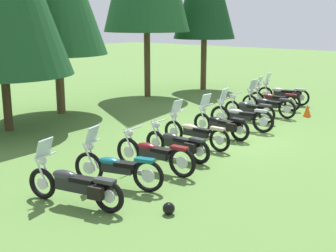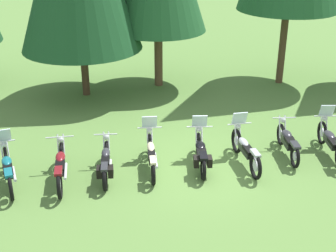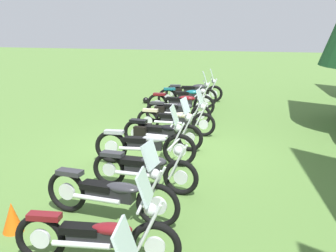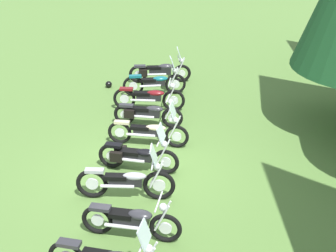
{
  "view_description": "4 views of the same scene",
  "coord_description": "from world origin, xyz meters",
  "px_view_note": "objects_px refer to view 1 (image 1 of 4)",
  "views": [
    {
      "loc": [
        -12.41,
        -7.67,
        3.84
      ],
      "look_at": [
        -1.66,
        0.78,
        0.57
      ],
      "focal_mm": 49.44,
      "sensor_mm": 36.0,
      "label": 1
    },
    {
      "loc": [
        -1.96,
        -11.84,
        6.77
      ],
      "look_at": [
        -0.83,
        0.77,
        0.94
      ],
      "focal_mm": 50.24,
      "sensor_mm": 36.0,
      "label": 2
    },
    {
      "loc": [
        9.66,
        2.8,
        3.11
      ],
      "look_at": [
        1.04,
        0.39,
        0.87
      ],
      "focal_mm": 43.33,
      "sensor_mm": 36.0,
      "label": 3
    },
    {
      "loc": [
        10.71,
        2.44,
        6.53
      ],
      "look_at": [
        -1.52,
        0.49,
        0.59
      ],
      "focal_mm": 51.69,
      "sensor_mm": 36.0,
      "label": 4
    }
  ],
  "objects_px": {
    "motorcycle_4": "(195,132)",
    "motorcycle_8": "(267,104)",
    "motorcycle_0": "(75,184)",
    "dropped_helmet": "(169,208)",
    "motorcycle_1": "(117,167)",
    "motorcycle_7": "(249,109)",
    "motorcycle_5": "(221,124)",
    "motorcycle_9": "(273,99)",
    "motorcycle_2": "(154,153)",
    "motorcycle_3": "(178,144)",
    "motorcycle_10": "(284,93)",
    "traffic_cone": "(307,111)",
    "motorcycle_6": "(240,116)"
  },
  "relations": [
    {
      "from": "motorcycle_4",
      "to": "motorcycle_8",
      "type": "xyz_separation_m",
      "value": [
        5.43,
        0.31,
        0.02
      ]
    },
    {
      "from": "motorcycle_0",
      "to": "dropped_helmet",
      "type": "relative_size",
      "value": 9.49
    },
    {
      "from": "motorcycle_1",
      "to": "motorcycle_7",
      "type": "distance_m",
      "value": 8.08
    },
    {
      "from": "motorcycle_5",
      "to": "motorcycle_9",
      "type": "bearing_deg",
      "value": -78.84
    },
    {
      "from": "dropped_helmet",
      "to": "motorcycle_7",
      "type": "bearing_deg",
      "value": 18.49
    },
    {
      "from": "motorcycle_1",
      "to": "motorcycle_2",
      "type": "height_order",
      "value": "motorcycle_1"
    },
    {
      "from": "motorcycle_1",
      "to": "motorcycle_4",
      "type": "xyz_separation_m",
      "value": [
        3.88,
        0.54,
        -0.02
      ]
    },
    {
      "from": "motorcycle_7",
      "to": "motorcycle_9",
      "type": "bearing_deg",
      "value": -82.81
    },
    {
      "from": "motorcycle_4",
      "to": "dropped_helmet",
      "type": "height_order",
      "value": "motorcycle_4"
    },
    {
      "from": "motorcycle_3",
      "to": "motorcycle_10",
      "type": "xyz_separation_m",
      "value": [
        9.38,
        1.18,
        0.05
      ]
    },
    {
      "from": "motorcycle_7",
      "to": "dropped_helmet",
      "type": "distance_m",
      "value": 8.93
    },
    {
      "from": "motorcycle_3",
      "to": "dropped_helmet",
      "type": "height_order",
      "value": "motorcycle_3"
    },
    {
      "from": "motorcycle_1",
      "to": "dropped_helmet",
      "type": "bearing_deg",
      "value": 150.39
    },
    {
      "from": "motorcycle_7",
      "to": "motorcycle_9",
      "type": "distance_m",
      "value": 2.59
    },
    {
      "from": "motorcycle_8",
      "to": "motorcycle_9",
      "type": "xyz_separation_m",
      "value": [
        1.29,
        0.37,
        -0.02
      ]
    },
    {
      "from": "motorcycle_7",
      "to": "motorcycle_10",
      "type": "relative_size",
      "value": 0.92
    },
    {
      "from": "motorcycle_4",
      "to": "motorcycle_1",
      "type": "bearing_deg",
      "value": 97.66
    },
    {
      "from": "motorcycle_5",
      "to": "motorcycle_7",
      "type": "height_order",
      "value": "motorcycle_5"
    },
    {
      "from": "motorcycle_2",
      "to": "motorcycle_10",
      "type": "bearing_deg",
      "value": -87.12
    },
    {
      "from": "motorcycle_0",
      "to": "traffic_cone",
      "type": "height_order",
      "value": "motorcycle_0"
    },
    {
      "from": "motorcycle_2",
      "to": "motorcycle_4",
      "type": "distance_m",
      "value": 2.54
    },
    {
      "from": "motorcycle_7",
      "to": "motorcycle_1",
      "type": "bearing_deg",
      "value": 98.61
    },
    {
      "from": "motorcycle_5",
      "to": "traffic_cone",
      "type": "height_order",
      "value": "motorcycle_5"
    },
    {
      "from": "motorcycle_0",
      "to": "motorcycle_6",
      "type": "distance_m",
      "value": 7.93
    },
    {
      "from": "motorcycle_10",
      "to": "dropped_helmet",
      "type": "relative_size",
      "value": 9.44
    },
    {
      "from": "motorcycle_10",
      "to": "traffic_cone",
      "type": "xyz_separation_m",
      "value": [
        -1.88,
        -1.86,
        -0.24
      ]
    },
    {
      "from": "motorcycle_1",
      "to": "motorcycle_7",
      "type": "bearing_deg",
      "value": -99.19
    },
    {
      "from": "motorcycle_5",
      "to": "motorcycle_9",
      "type": "xyz_separation_m",
      "value": [
        5.29,
        0.73,
        -0.0
      ]
    },
    {
      "from": "motorcycle_7",
      "to": "motorcycle_9",
      "type": "height_order",
      "value": "motorcycle_9"
    },
    {
      "from": "motorcycle_3",
      "to": "motorcycle_9",
      "type": "xyz_separation_m",
      "value": [
        8.0,
        1.01,
        0.02
      ]
    },
    {
      "from": "motorcycle_6",
      "to": "motorcycle_8",
      "type": "bearing_deg",
      "value": -89.56
    },
    {
      "from": "traffic_cone",
      "to": "dropped_helmet",
      "type": "height_order",
      "value": "traffic_cone"
    },
    {
      "from": "motorcycle_8",
      "to": "motorcycle_9",
      "type": "bearing_deg",
      "value": -70.25
    },
    {
      "from": "motorcycle_3",
      "to": "motorcycle_5",
      "type": "distance_m",
      "value": 2.72
    },
    {
      "from": "motorcycle_5",
      "to": "traffic_cone",
      "type": "bearing_deg",
      "value": -98.06
    },
    {
      "from": "motorcycle_10",
      "to": "dropped_helmet",
      "type": "distance_m",
      "value": 12.85
    },
    {
      "from": "motorcycle_6",
      "to": "motorcycle_1",
      "type": "bearing_deg",
      "value": 88.24
    },
    {
      "from": "motorcycle_0",
      "to": "motorcycle_7",
      "type": "bearing_deg",
      "value": -95.86
    },
    {
      "from": "motorcycle_3",
      "to": "traffic_cone",
      "type": "bearing_deg",
      "value": -94.76
    },
    {
      "from": "motorcycle_6",
      "to": "motorcycle_10",
      "type": "xyz_separation_m",
      "value": [
        5.37,
        0.86,
        0.0
      ]
    },
    {
      "from": "motorcycle_7",
      "to": "motorcycle_10",
      "type": "height_order",
      "value": "motorcycle_10"
    },
    {
      "from": "motorcycle_0",
      "to": "motorcycle_8",
      "type": "relative_size",
      "value": 0.98
    },
    {
      "from": "traffic_cone",
      "to": "dropped_helmet",
      "type": "relative_size",
      "value": 1.94
    },
    {
      "from": "motorcycle_3",
      "to": "motorcycle_1",
      "type": "bearing_deg",
      "value": 94.92
    },
    {
      "from": "motorcycle_1",
      "to": "motorcycle_9",
      "type": "xyz_separation_m",
      "value": [
        10.59,
        1.22,
        -0.03
      ]
    },
    {
      "from": "motorcycle_0",
      "to": "motorcycle_10",
      "type": "bearing_deg",
      "value": -95.98
    },
    {
      "from": "motorcycle_4",
      "to": "motorcycle_5",
      "type": "xyz_separation_m",
      "value": [
        1.43,
        -0.05,
        -0.0
      ]
    },
    {
      "from": "motorcycle_5",
      "to": "motorcycle_8",
      "type": "bearing_deg",
      "value": -81.52
    },
    {
      "from": "motorcycle_6",
      "to": "motorcycle_3",
      "type": "bearing_deg",
      "value": 88.29
    },
    {
      "from": "motorcycle_2",
      "to": "motorcycle_4",
      "type": "relative_size",
      "value": 1.02
    }
  ]
}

